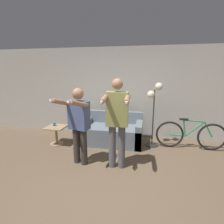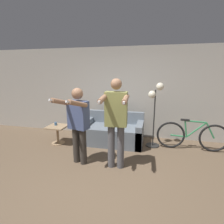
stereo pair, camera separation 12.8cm
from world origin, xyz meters
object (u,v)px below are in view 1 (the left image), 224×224
Objects in this scene: cat at (117,108)px; person_right at (117,118)px; bicycle at (190,135)px; side_table at (56,131)px; cup at (54,124)px; person_left at (78,121)px; floor_lamp at (154,101)px; couch at (112,133)px.

person_right is at bearing -80.80° from cat.
cat reaches higher than bicycle.
cat is 1.78m from side_table.
person_right reaches higher than bicycle.
cat reaches higher than cup.
person_left is 2.00m from floor_lamp.
person_left is at bearing 176.53° from person_right.
person_left is 0.97× the size of floor_lamp.
cup is 0.05× the size of bicycle.
cup is at bearing -171.96° from floor_lamp.
person_left is 2.80m from bicycle.
side_table is 3.46m from bicycle.
person_right is at bearing -120.10° from floor_lamp.
person_left is at bearing -40.41° from side_table.
cat is at bearing 85.61° from person_left.
person_right is (0.79, 0.00, 0.10)m from person_left.
side_table is 5.82× the size of cup.
couch is 1.01× the size of person_left.
cup is (-2.59, -0.37, -0.67)m from floor_lamp.
cat is (0.54, 1.56, -0.02)m from person_left.
person_right is (0.34, -1.24, 0.74)m from couch.
floor_lamp is (0.99, -0.29, 0.29)m from cat.
person_right reaches higher than floor_lamp.
floor_lamp reaches higher than cup.
cup is at bearing -167.51° from couch.
person_right is 1.48m from floor_lamp.
bicycle is (1.65, 1.24, -0.67)m from person_right.
floor_lamp is (1.52, 1.27, 0.27)m from person_left.
person_left is 0.95× the size of bicycle.
cat is 2.01m from bicycle.
cat is at bearing 75.32° from couch.
person_left reaches higher than cup.
person_left reaches higher than side_table.
person_left is 3.19× the size of side_table.
person_left is 1.65m from cat.
person_left is 1.43m from side_table.
person_left is at bearing -140.22° from floor_lamp.
couch is at bearing 84.54° from person_left.
couch reaches higher than bicycle.
floor_lamp reaches higher than bicycle.
floor_lamp reaches higher than cat.
bicycle is (3.51, 0.34, -0.17)m from cup.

